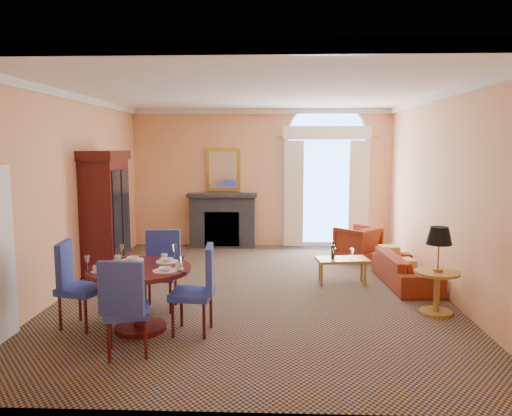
{
  "coord_description": "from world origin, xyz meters",
  "views": [
    {
      "loc": [
        0.33,
        -7.9,
        2.35
      ],
      "look_at": [
        0.0,
        0.5,
        1.3
      ],
      "focal_mm": 35.0,
      "sensor_mm": 36.0,
      "label": 1
    }
  ],
  "objects_px": {
    "sofa": "(406,269)",
    "side_table": "(438,260)",
    "armoire": "(105,216)",
    "coffee_table": "(342,260)",
    "dining_table": "(140,284)",
    "armchair": "(358,243)"
  },
  "relations": [
    {
      "from": "sofa",
      "to": "side_table",
      "type": "bearing_deg",
      "value": 178.7
    },
    {
      "from": "armoire",
      "to": "coffee_table",
      "type": "bearing_deg",
      "value": -4.56
    },
    {
      "from": "sofa",
      "to": "side_table",
      "type": "distance_m",
      "value": 1.56
    },
    {
      "from": "side_table",
      "to": "coffee_table",
      "type": "bearing_deg",
      "value": 126.8
    },
    {
      "from": "armoire",
      "to": "side_table",
      "type": "relative_size",
      "value": 1.87
    },
    {
      "from": "dining_table",
      "to": "coffee_table",
      "type": "relative_size",
      "value": 1.42
    },
    {
      "from": "dining_table",
      "to": "armchair",
      "type": "xyz_separation_m",
      "value": [
        3.43,
        4.17,
        -0.26
      ]
    },
    {
      "from": "armchair",
      "to": "coffee_table",
      "type": "relative_size",
      "value": 0.84
    },
    {
      "from": "armoire",
      "to": "side_table",
      "type": "xyz_separation_m",
      "value": [
        5.32,
        -1.84,
        -0.32
      ]
    },
    {
      "from": "sofa",
      "to": "armoire",
      "type": "bearing_deg",
      "value": 82.82
    },
    {
      "from": "dining_table",
      "to": "side_table",
      "type": "bearing_deg",
      "value": 11.35
    },
    {
      "from": "coffee_table",
      "to": "side_table",
      "type": "bearing_deg",
      "value": -61.13
    },
    {
      "from": "dining_table",
      "to": "coffee_table",
      "type": "xyz_separation_m",
      "value": [
        2.86,
        2.31,
        -0.21
      ]
    },
    {
      "from": "armoire",
      "to": "sofa",
      "type": "height_order",
      "value": "armoire"
    },
    {
      "from": "armoire",
      "to": "sofa",
      "type": "xyz_separation_m",
      "value": [
        5.27,
        -0.36,
        -0.83
      ]
    },
    {
      "from": "sofa",
      "to": "armchair",
      "type": "height_order",
      "value": "armchair"
    },
    {
      "from": "armoire",
      "to": "armchair",
      "type": "bearing_deg",
      "value": 17.78
    },
    {
      "from": "armoire",
      "to": "dining_table",
      "type": "xyz_separation_m",
      "value": [
        1.33,
        -2.64,
        -0.48
      ]
    },
    {
      "from": "armoire",
      "to": "armchair",
      "type": "relative_size",
      "value": 2.94
    },
    {
      "from": "dining_table",
      "to": "side_table",
      "type": "xyz_separation_m",
      "value": [
        3.99,
        0.8,
        0.16
      ]
    },
    {
      "from": "dining_table",
      "to": "coffee_table",
      "type": "distance_m",
      "value": 3.68
    },
    {
      "from": "dining_table",
      "to": "sofa",
      "type": "xyz_separation_m",
      "value": [
        3.94,
        2.28,
        -0.35
      ]
    }
  ]
}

